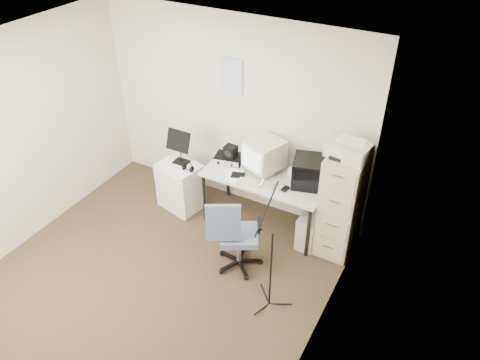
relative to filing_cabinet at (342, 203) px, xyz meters
The scene contains 23 objects.
floor 2.26m from the filing_cabinet, 136.87° to the right, with size 3.60×3.60×0.01m, color #352919.
ceiling 2.85m from the filing_cabinet, 136.87° to the right, with size 3.60×3.60×0.01m, color white.
wall_back 1.72m from the filing_cabinet, 168.55° to the left, with size 3.60×0.02×2.50m, color beige.
wall_left 3.74m from the filing_cabinet, 156.35° to the right, with size 0.02×3.60×2.50m, color beige.
wall_right 1.61m from the filing_cabinet, 81.54° to the right, with size 0.02×3.60×2.50m, color beige.
wall_calendar 1.97m from the filing_cabinet, 169.10° to the left, with size 0.30×0.02×0.44m, color white.
filing_cabinet is the anchor object (origin of this frame).
printer 0.74m from the filing_cabinet, 90.00° to the right, with size 0.43×0.30×0.17m, color beige.
desk 0.99m from the filing_cabinet, behind, with size 1.50×0.70×0.73m, color #B6B6A9.
crt_monitor 1.05m from the filing_cabinet, behind, with size 0.38×0.40×0.42m, color beige.
crt_tv 0.51m from the filing_cabinet, behind, with size 0.36×0.39×0.33m, color black.
desk_speaker 0.67m from the filing_cabinet, behind, with size 0.08×0.08×0.14m, color silver.
keyboard 1.01m from the filing_cabinet, 165.99° to the right, with size 0.44×0.16×0.02m, color beige.
mouse 0.66m from the filing_cabinet, 164.06° to the right, with size 0.06×0.10×0.03m, color black.
radio_receiver 1.50m from the filing_cabinet, behind, with size 0.33×0.24×0.10m, color black.
radio_speaker 1.48m from the filing_cabinet, behind, with size 0.14×0.13×0.14m, color black.
papers 1.29m from the filing_cabinet, behind, with size 0.19×0.27×0.02m, color white.
pc_tower 0.53m from the filing_cabinet, 165.30° to the right, with size 0.21×0.48×0.45m, color beige.
office_chair 1.23m from the filing_cabinet, 136.17° to the right, with size 0.54×0.54×0.93m, color slate.
side_cart 2.12m from the filing_cabinet, behind, with size 0.52×0.42×0.65m, color silver.
music_stand 2.11m from the filing_cabinet, behind, with size 0.33×0.17×0.48m, color black.
headphones 1.93m from the filing_cabinet, behind, with size 0.15×0.15×0.03m, color black.
mic_stand 1.24m from the filing_cabinet, 104.89° to the right, with size 0.02×0.02×1.28m, color black.
Camera 1 is at (2.56, -2.77, 3.91)m, focal length 35.00 mm.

